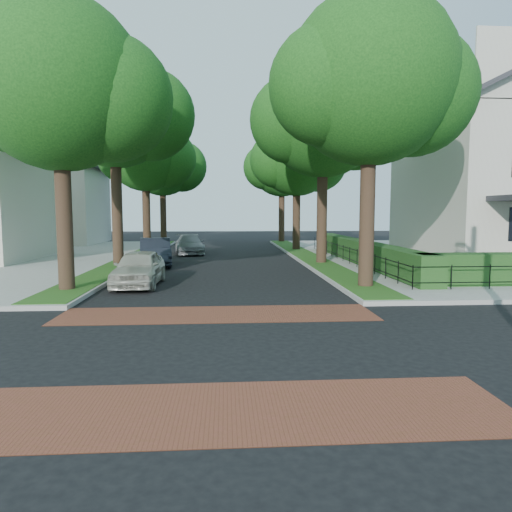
# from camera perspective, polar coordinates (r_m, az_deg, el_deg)

# --- Properties ---
(ground) EXTENTS (120.00, 120.00, 0.00)m
(ground) POSITION_cam_1_polar(r_m,az_deg,el_deg) (10.14, -5.11, -11.28)
(ground) COLOR black
(ground) RESTS_ON ground
(crosswalk_far) EXTENTS (9.00, 2.20, 0.01)m
(crosswalk_far) POSITION_cam_1_polar(r_m,az_deg,el_deg) (13.24, -4.80, -7.25)
(crosswalk_far) COLOR brown
(crosswalk_far) RESTS_ON ground
(crosswalk_near) EXTENTS (9.00, 2.20, 0.01)m
(crosswalk_near) POSITION_cam_1_polar(r_m,az_deg,el_deg) (7.14, -5.72, -18.69)
(crosswalk_near) COLOR brown
(crosswalk_near) RESTS_ON ground
(grass_strip_ne) EXTENTS (1.60, 29.80, 0.02)m
(grass_strip_ne) POSITION_cam_1_polar(r_m,az_deg,el_deg) (29.40, 6.31, 0.10)
(grass_strip_ne) COLOR #224914
(grass_strip_ne) RESTS_ON sidewalk_ne
(grass_strip_nw) EXTENTS (1.60, 29.80, 0.02)m
(grass_strip_nw) POSITION_cam_1_polar(r_m,az_deg,el_deg) (29.49, -14.82, -0.04)
(grass_strip_nw) COLOR #224914
(grass_strip_nw) RESTS_ON sidewalk_nw
(tree_right_near) EXTENTS (7.75, 6.67, 10.66)m
(tree_right_near) POSITION_cam_1_polar(r_m,az_deg,el_deg) (18.38, 14.17, 20.17)
(tree_right_near) COLOR black
(tree_right_near) RESTS_ON sidewalk_ne
(tree_right_mid) EXTENTS (8.25, 7.09, 11.22)m
(tree_right_mid) POSITION_cam_1_polar(r_m,az_deg,el_deg) (26.03, 8.53, 16.68)
(tree_right_mid) COLOR black
(tree_right_mid) RESTS_ON sidewalk_ne
(tree_right_far) EXTENTS (7.25, 6.23, 9.74)m
(tree_right_far) POSITION_cam_1_polar(r_m,az_deg,el_deg) (34.58, 5.24, 12.12)
(tree_right_far) COLOR black
(tree_right_far) RESTS_ON sidewalk_ne
(tree_right_back) EXTENTS (7.50, 6.45, 10.20)m
(tree_right_back) POSITION_cam_1_polar(r_m,az_deg,el_deg) (43.49, 3.35, 11.25)
(tree_right_back) COLOR black
(tree_right_back) RESTS_ON sidewalk_ne
(tree_left_near) EXTENTS (7.50, 6.45, 10.20)m
(tree_left_near) POSITION_cam_1_polar(r_m,az_deg,el_deg) (18.37, -22.84, 18.76)
(tree_left_near) COLOR black
(tree_left_near) RESTS_ON sidewalk_nw
(tree_left_mid) EXTENTS (8.00, 6.88, 11.48)m
(tree_left_mid) POSITION_cam_1_polar(r_m,az_deg,el_deg) (26.15, -16.95, 17.25)
(tree_left_mid) COLOR black
(tree_left_mid) RESTS_ON sidewalk_nw
(tree_left_far) EXTENTS (7.00, 6.02, 9.86)m
(tree_left_far) POSITION_cam_1_polar(r_m,az_deg,el_deg) (34.64, -13.48, 12.33)
(tree_left_far) COLOR black
(tree_left_far) RESTS_ON sidewalk_nw
(tree_left_back) EXTENTS (7.75, 6.66, 10.44)m
(tree_left_back) POSITION_cam_1_polar(r_m,az_deg,el_deg) (43.54, -11.46, 11.33)
(tree_left_back) COLOR black
(tree_left_back) RESTS_ON sidewalk_nw
(hedge_main_road) EXTENTS (1.00, 18.00, 1.20)m
(hedge_main_road) POSITION_cam_1_polar(r_m,az_deg,el_deg) (25.90, 12.94, 0.57)
(hedge_main_road) COLOR #17431A
(hedge_main_road) RESTS_ON sidewalk_ne
(fence_main_road) EXTENTS (0.06, 18.00, 0.90)m
(fence_main_road) POSITION_cam_1_polar(r_m,az_deg,el_deg) (25.70, 11.22, 0.23)
(fence_main_road) COLOR black
(fence_main_road) RESTS_ON sidewalk_ne
(house_left_far) EXTENTS (10.00, 9.00, 10.14)m
(house_left_far) POSITION_cam_1_polar(r_m,az_deg,el_deg) (44.62, -24.69, 7.75)
(house_left_far) COLOR beige
(house_left_far) RESTS_ON sidewalk_nw
(parked_car_front) EXTENTS (1.73, 4.24, 1.44)m
(parked_car_front) POSITION_cam_1_polar(r_m,az_deg,el_deg) (18.66, -14.42, -1.44)
(parked_car_front) COLOR #B6B5A4
(parked_car_front) RESTS_ON ground
(parked_car_middle) EXTENTS (2.34, 4.77, 1.50)m
(parked_car_middle) POSITION_cam_1_polar(r_m,az_deg,el_deg) (25.44, -12.48, 0.49)
(parked_car_middle) COLOR #1C222B
(parked_car_middle) RESTS_ON ground
(parked_car_rear) EXTENTS (2.51, 4.80, 1.33)m
(parked_car_rear) POSITION_cam_1_polar(r_m,az_deg,el_deg) (32.25, -8.32, 1.45)
(parked_car_rear) COLOR gray
(parked_car_rear) RESTS_ON ground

